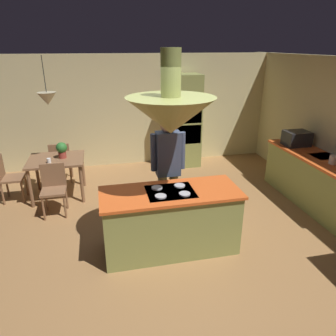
{
  "coord_description": "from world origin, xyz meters",
  "views": [
    {
      "loc": [
        -0.85,
        -3.86,
        2.74
      ],
      "look_at": [
        0.1,
        0.4,
        1.0
      ],
      "focal_mm": 33.38,
      "sensor_mm": 36.0,
      "label": 1
    }
  ],
  "objects_px": {
    "potted_plant_on_table": "(62,149)",
    "cup_on_table": "(49,161)",
    "canister_sugar": "(333,160)",
    "chair_facing_island": "(54,186)",
    "dining_table": "(57,164)",
    "chair_at_corner": "(7,175)",
    "kitchen_island": "(170,220)",
    "microwave_on_counter": "(297,138)",
    "chair_by_back_wall": "(61,160)",
    "oven_tower": "(185,121)",
    "person_at_island": "(168,165)"
  },
  "relations": [
    {
      "from": "potted_plant_on_table",
      "to": "cup_on_table",
      "type": "distance_m",
      "value": 0.34
    },
    {
      "from": "dining_table",
      "to": "chair_at_corner",
      "type": "relative_size",
      "value": 1.15
    },
    {
      "from": "chair_at_corner",
      "to": "microwave_on_counter",
      "type": "relative_size",
      "value": 1.89
    },
    {
      "from": "chair_by_back_wall",
      "to": "microwave_on_counter",
      "type": "height_order",
      "value": "microwave_on_counter"
    },
    {
      "from": "chair_at_corner",
      "to": "cup_on_table",
      "type": "distance_m",
      "value": 0.87
    },
    {
      "from": "person_at_island",
      "to": "cup_on_table",
      "type": "relative_size",
      "value": 19.66
    },
    {
      "from": "person_at_island",
      "to": "microwave_on_counter",
      "type": "relative_size",
      "value": 3.85
    },
    {
      "from": "dining_table",
      "to": "person_at_island",
      "type": "height_order",
      "value": "person_at_island"
    },
    {
      "from": "dining_table",
      "to": "chair_facing_island",
      "type": "bearing_deg",
      "value": -90.0
    },
    {
      "from": "chair_at_corner",
      "to": "microwave_on_counter",
      "type": "height_order",
      "value": "microwave_on_counter"
    },
    {
      "from": "dining_table",
      "to": "person_at_island",
      "type": "bearing_deg",
      "value": -38.55
    },
    {
      "from": "kitchen_island",
      "to": "potted_plant_on_table",
      "type": "height_order",
      "value": "potted_plant_on_table"
    },
    {
      "from": "chair_facing_island",
      "to": "cup_on_table",
      "type": "bearing_deg",
      "value": 101.45
    },
    {
      "from": "microwave_on_counter",
      "to": "oven_tower",
      "type": "bearing_deg",
      "value": 134.36
    },
    {
      "from": "chair_facing_island",
      "to": "microwave_on_counter",
      "type": "bearing_deg",
      "value": 0.22
    },
    {
      "from": "cup_on_table",
      "to": "canister_sugar",
      "type": "relative_size",
      "value": 0.64
    },
    {
      "from": "chair_at_corner",
      "to": "potted_plant_on_table",
      "type": "height_order",
      "value": "potted_plant_on_table"
    },
    {
      "from": "oven_tower",
      "to": "canister_sugar",
      "type": "distance_m",
      "value": 3.31
    },
    {
      "from": "oven_tower",
      "to": "person_at_island",
      "type": "relative_size",
      "value": 1.2
    },
    {
      "from": "kitchen_island",
      "to": "dining_table",
      "type": "bearing_deg",
      "value": 128.99
    },
    {
      "from": "canister_sugar",
      "to": "microwave_on_counter",
      "type": "relative_size",
      "value": 0.31
    },
    {
      "from": "canister_sugar",
      "to": "microwave_on_counter",
      "type": "xyz_separation_m",
      "value": [
        0.0,
        1.04,
        0.07
      ]
    },
    {
      "from": "oven_tower",
      "to": "kitchen_island",
      "type": "bearing_deg",
      "value": -108.74
    },
    {
      "from": "dining_table",
      "to": "chair_by_back_wall",
      "type": "distance_m",
      "value": 0.67
    },
    {
      "from": "chair_at_corner",
      "to": "potted_plant_on_table",
      "type": "distance_m",
      "value": 1.09
    },
    {
      "from": "chair_at_corner",
      "to": "kitchen_island",
      "type": "bearing_deg",
      "value": -129.16
    },
    {
      "from": "person_at_island",
      "to": "cup_on_table",
      "type": "height_order",
      "value": "person_at_island"
    },
    {
      "from": "chair_facing_island",
      "to": "chair_at_corner",
      "type": "height_order",
      "value": "same"
    },
    {
      "from": "chair_facing_island",
      "to": "canister_sugar",
      "type": "relative_size",
      "value": 6.17
    },
    {
      "from": "chair_by_back_wall",
      "to": "canister_sugar",
      "type": "height_order",
      "value": "canister_sugar"
    },
    {
      "from": "chair_facing_island",
      "to": "cup_on_table",
      "type": "distance_m",
      "value": 0.54
    },
    {
      "from": "canister_sugar",
      "to": "chair_facing_island",
      "type": "bearing_deg",
      "value": 167.34
    },
    {
      "from": "chair_facing_island",
      "to": "cup_on_table",
      "type": "relative_size",
      "value": 9.67
    },
    {
      "from": "dining_table",
      "to": "cup_on_table",
      "type": "distance_m",
      "value": 0.28
    },
    {
      "from": "oven_tower",
      "to": "microwave_on_counter",
      "type": "bearing_deg",
      "value": -45.64
    },
    {
      "from": "cup_on_table",
      "to": "microwave_on_counter",
      "type": "height_order",
      "value": "microwave_on_counter"
    },
    {
      "from": "person_at_island",
      "to": "microwave_on_counter",
      "type": "height_order",
      "value": "person_at_island"
    },
    {
      "from": "person_at_island",
      "to": "chair_by_back_wall",
      "type": "relative_size",
      "value": 2.03
    },
    {
      "from": "kitchen_island",
      "to": "chair_at_corner",
      "type": "distance_m",
      "value": 3.33
    },
    {
      "from": "chair_facing_island",
      "to": "cup_on_table",
      "type": "xyz_separation_m",
      "value": [
        -0.09,
        0.44,
        0.3
      ]
    },
    {
      "from": "chair_by_back_wall",
      "to": "canister_sugar",
      "type": "distance_m",
      "value": 5.12
    },
    {
      "from": "chair_facing_island",
      "to": "canister_sugar",
      "type": "xyz_separation_m",
      "value": [
        4.54,
        -1.02,
        0.47
      ]
    },
    {
      "from": "dining_table",
      "to": "chair_facing_island",
      "type": "distance_m",
      "value": 0.67
    },
    {
      "from": "oven_tower",
      "to": "chair_facing_island",
      "type": "distance_m",
      "value": 3.37
    },
    {
      "from": "chair_facing_island",
      "to": "oven_tower",
      "type": "bearing_deg",
      "value": 32.69
    },
    {
      "from": "canister_sugar",
      "to": "chair_by_back_wall",
      "type": "bearing_deg",
      "value": 152.87
    },
    {
      "from": "kitchen_island",
      "to": "chair_facing_island",
      "type": "relative_size",
      "value": 2.17
    },
    {
      "from": "person_at_island",
      "to": "cup_on_table",
      "type": "distance_m",
      "value": 2.27
    },
    {
      "from": "chair_at_corner",
      "to": "canister_sugar",
      "type": "xyz_separation_m",
      "value": [
        5.42,
        -1.67,
        0.47
      ]
    },
    {
      "from": "chair_by_back_wall",
      "to": "chair_at_corner",
      "type": "bearing_deg",
      "value": 36.63
    }
  ]
}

